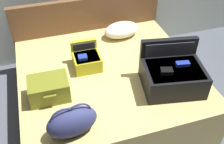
# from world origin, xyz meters

# --- Properties ---
(ground_plane) EXTENTS (12.00, 12.00, 0.00)m
(ground_plane) POSITION_xyz_m (0.00, 0.00, 0.00)
(ground_plane) COLOR #4C515B
(bed) EXTENTS (1.98, 1.86, 0.52)m
(bed) POSITION_xyz_m (0.00, 0.40, 0.26)
(bed) COLOR tan
(bed) RESTS_ON ground
(headboard) EXTENTS (2.02, 0.08, 0.98)m
(headboard) POSITION_xyz_m (0.00, 1.37, 0.49)
(headboard) COLOR brown
(headboard) RESTS_ON ground
(hard_case_large) EXTENTS (0.68, 0.60, 0.44)m
(hard_case_large) POSITION_xyz_m (0.56, -0.02, 0.68)
(hard_case_large) COLOR black
(hard_case_large) RESTS_ON bed
(hard_case_medium) EXTENTS (0.40, 0.32, 0.21)m
(hard_case_medium) POSITION_xyz_m (-0.67, 0.19, 0.63)
(hard_case_medium) COLOR olive
(hard_case_medium) RESTS_ON bed
(hard_case_small) EXTENTS (0.30, 0.33, 0.27)m
(hard_case_small) POSITION_xyz_m (-0.21, 0.56, 0.62)
(hard_case_small) COLOR gold
(hard_case_small) RESTS_ON bed
(duffel_bag) EXTENTS (0.47, 0.27, 0.33)m
(duffel_bag) POSITION_xyz_m (-0.54, -0.32, 0.67)
(duffel_bag) COLOR navy
(duffel_bag) RESTS_ON bed
(pillow_near_headboard) EXTENTS (0.51, 0.35, 0.19)m
(pillow_near_headboard) POSITION_xyz_m (0.38, 1.06, 0.62)
(pillow_near_headboard) COLOR white
(pillow_near_headboard) RESTS_ON bed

